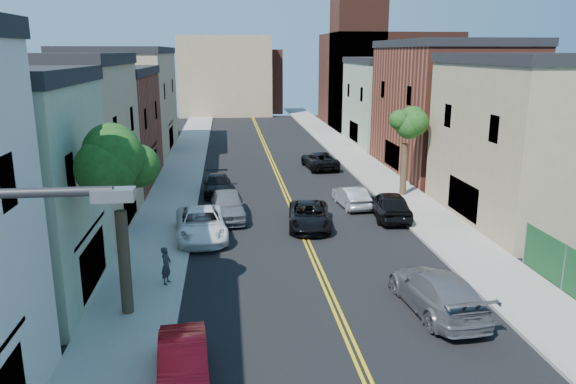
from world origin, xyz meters
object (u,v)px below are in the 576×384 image
object	(u,v)px
red_sedan	(183,364)
pedestrian_left	(166,265)
dark_car_right_far	(320,160)
black_suv_lane	(309,216)
grey_car_left	(228,205)
grey_car_right	(437,291)
black_car_left	(217,185)
black_car_right	(390,205)
silver_car_right	(351,197)
white_pickup	(201,224)

from	to	relation	value
red_sedan	pedestrian_left	bearing A→B (deg)	94.63
dark_car_right_far	black_suv_lane	distance (m)	16.31
red_sedan	dark_car_right_far	distance (m)	32.02
grey_car_left	grey_car_right	world-z (taller)	grey_car_left
red_sedan	black_suv_lane	distance (m)	15.85
grey_car_right	black_suv_lane	bearing A→B (deg)	-77.81
dark_car_right_far	pedestrian_left	distance (m)	25.63
grey_car_right	black_suv_lane	world-z (taller)	grey_car_right
black_car_left	pedestrian_left	bearing A→B (deg)	-98.20
dark_car_right_far	grey_car_right	bearing A→B (deg)	84.62
red_sedan	grey_car_left	world-z (taller)	grey_car_left
red_sedan	black_car_right	distance (m)	19.28
pedestrian_left	black_suv_lane	bearing A→B (deg)	-26.12
grey_car_left	grey_car_right	bearing A→B (deg)	-61.04
black_car_right	silver_car_right	size ratio (longest dim) A/B	1.20
black_suv_lane	grey_car_left	bearing A→B (deg)	161.62
pedestrian_left	grey_car_right	bearing A→B (deg)	-90.09
grey_car_left	black_car_right	bearing A→B (deg)	-7.91
grey_car_left	white_pickup	bearing A→B (deg)	-115.68
grey_car_left	grey_car_right	distance (m)	15.16
red_sedan	black_car_left	bearing A→B (deg)	83.39
silver_car_right	black_suv_lane	size ratio (longest dim) A/B	0.82
black_car_right	grey_car_left	bearing A→B (deg)	-1.68
pedestrian_left	dark_car_right_far	bearing A→B (deg)	-6.11
dark_car_right_far	grey_car_left	bearing A→B (deg)	55.06
black_car_left	black_car_right	xyz separation A→B (m)	(10.26, -6.97, 0.16)
black_car_right	grey_car_right	bearing A→B (deg)	85.91
white_pickup	grey_car_right	size ratio (longest dim) A/B	1.01
black_car_right	dark_car_right_far	xyz separation A→B (m)	(-1.70, 14.80, -0.12)
black_car_right	black_suv_lane	distance (m)	5.14
silver_car_right	dark_car_right_far	bearing A→B (deg)	-95.43
grey_car_right	silver_car_right	xyz separation A→B (m)	(0.00, 14.77, -0.13)
dark_car_right_far	black_car_right	bearing A→B (deg)	91.18
grey_car_right	black_car_right	distance (m)	12.14
black_car_right	dark_car_right_far	size ratio (longest dim) A/B	0.95
grey_car_right	silver_car_right	distance (m)	14.77
black_car_right	black_suv_lane	size ratio (longest dim) A/B	0.99
silver_car_right	black_suv_lane	world-z (taller)	black_suv_lane
grey_car_right	grey_car_left	bearing A→B (deg)	-63.50
grey_car_left	pedestrian_left	xyz separation A→B (m)	(-2.64, -9.52, 0.11)
pedestrian_left	silver_car_right	bearing A→B (deg)	-24.76
black_car_left	pedestrian_left	xyz separation A→B (m)	(-1.94, -15.54, 0.28)
red_sedan	grey_car_left	xyz separation A→B (m)	(1.44, 16.78, 0.17)
grey_car_right	dark_car_right_far	xyz separation A→B (m)	(0.00, 26.82, -0.09)
black_car_left	grey_car_right	bearing A→B (deg)	-66.82
grey_car_left	pedestrian_left	size ratio (longest dim) A/B	3.08
silver_car_right	pedestrian_left	world-z (taller)	pedestrian_left
grey_car_right	pedestrian_left	bearing A→B (deg)	-22.90
black_car_right	silver_car_right	world-z (taller)	black_car_right
black_car_right	silver_car_right	distance (m)	3.23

